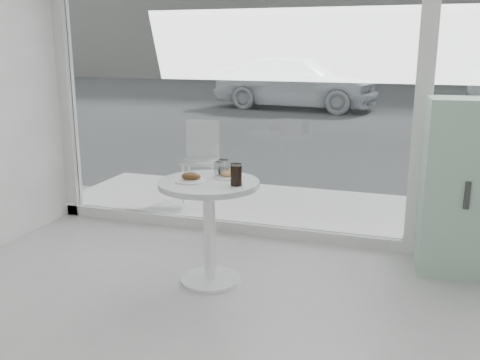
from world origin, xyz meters
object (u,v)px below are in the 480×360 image
(mint_cabinet, at_px, (465,188))
(car_white, at_px, (296,81))
(patio_chair, at_px, (201,155))
(water_tumbler_a, at_px, (219,170))
(main_table, at_px, (209,211))
(plate_fritter, at_px, (191,178))
(cola_glass, at_px, (236,175))
(plate_donut, at_px, (229,175))
(water_tumbler_b, at_px, (223,169))

(mint_cabinet, xyz_separation_m, car_white, (-3.63, 10.30, 0.09))
(patio_chair, bearing_deg, water_tumbler_a, -75.02)
(main_table, xyz_separation_m, plate_fritter, (-0.11, -0.05, 0.25))
(cola_glass, bearing_deg, mint_cabinet, 28.89)
(main_table, bearing_deg, cola_glass, -12.85)
(main_table, distance_m, patio_chair, 2.09)
(patio_chair, relative_size, cola_glass, 5.66)
(car_white, relative_size, plate_fritter, 20.25)
(mint_cabinet, xyz_separation_m, plate_donut, (-1.64, -0.64, 0.12))
(plate_donut, xyz_separation_m, water_tumbler_b, (-0.05, 0.00, 0.04))
(mint_cabinet, height_order, cola_glass, mint_cabinet)
(cola_glass, bearing_deg, water_tumbler_a, 134.12)
(patio_chair, height_order, water_tumbler_b, patio_chair)
(water_tumbler_a, height_order, cola_glass, cola_glass)
(water_tumbler_b, height_order, cola_glass, cola_glass)
(water_tumbler_a, xyz_separation_m, water_tumbler_b, (0.03, -0.00, 0.01))
(plate_fritter, relative_size, plate_donut, 0.97)
(cola_glass, bearing_deg, plate_fritter, -179.67)
(water_tumbler_a, bearing_deg, cola_glass, -45.88)
(mint_cabinet, bearing_deg, water_tumbler_a, -164.69)
(mint_cabinet, relative_size, plate_donut, 5.93)
(patio_chair, bearing_deg, cola_glass, -72.76)
(patio_chair, distance_m, cola_glass, 2.26)
(main_table, height_order, mint_cabinet, mint_cabinet)
(plate_fritter, distance_m, cola_glass, 0.34)
(patio_chair, xyz_separation_m, water_tumbler_a, (0.87, -1.75, 0.28))
(mint_cabinet, relative_size, water_tumbler_b, 10.60)
(main_table, relative_size, mint_cabinet, 0.58)
(mint_cabinet, height_order, patio_chair, mint_cabinet)
(plate_fritter, height_order, water_tumbler_a, water_tumbler_a)
(mint_cabinet, distance_m, cola_glass, 1.75)
(plate_donut, bearing_deg, cola_glass, -59.11)
(water_tumbler_b, bearing_deg, plate_fritter, -128.78)
(car_white, distance_m, plate_fritter, 11.28)
(patio_chair, relative_size, water_tumbler_b, 6.82)
(main_table, height_order, water_tumbler_b, water_tumbler_b)
(plate_fritter, relative_size, water_tumbler_a, 2.00)
(water_tumbler_b, bearing_deg, plate_donut, -1.87)
(water_tumbler_a, height_order, water_tumbler_b, water_tumbler_b)
(water_tumbler_b, bearing_deg, patio_chair, 117.35)
(water_tumbler_a, bearing_deg, plate_donut, -4.49)
(plate_donut, relative_size, water_tumbler_a, 2.06)
(mint_cabinet, height_order, plate_fritter, mint_cabinet)
(car_white, relative_size, water_tumbler_a, 40.60)
(mint_cabinet, distance_m, patio_chair, 2.83)
(car_white, distance_m, plate_donut, 11.11)
(patio_chair, xyz_separation_m, car_white, (-1.03, 9.18, 0.22))
(plate_fritter, height_order, plate_donut, plate_fritter)
(mint_cabinet, distance_m, plate_donut, 1.77)
(mint_cabinet, bearing_deg, car_white, 104.63)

